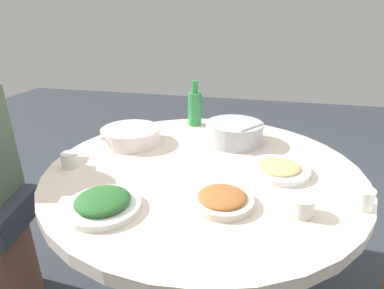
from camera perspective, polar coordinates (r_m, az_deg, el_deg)
round_dining_table at (r=1.28m, az=1.95°, el=-9.08°), size 1.20×1.20×0.72m
rice_bowl at (r=1.44m, az=7.77°, el=2.27°), size 0.26×0.26×0.10m
soup_bowl at (r=1.45m, az=-11.16°, el=1.52°), size 0.27×0.27×0.07m
dish_noodles at (r=1.20m, az=15.57°, el=-4.27°), size 0.23×0.23×0.04m
dish_greens at (r=0.99m, az=-16.03°, el=-10.31°), size 0.23×0.23×0.05m
dish_stirfry at (r=0.98m, az=5.56°, el=-9.93°), size 0.20×0.20×0.04m
green_bottle at (r=1.65m, az=0.51°, el=6.80°), size 0.07×0.07×0.24m
tea_cup_near at (r=1.29m, az=-21.52°, el=-2.66°), size 0.06×0.06×0.06m
tea_cup_far at (r=1.09m, az=28.80°, el=-8.63°), size 0.07×0.07×0.06m
tea_cup_side at (r=0.98m, az=19.43°, el=-10.59°), size 0.07×0.07×0.06m
stool_for_diner_right at (r=1.75m, az=-31.83°, el=-18.30°), size 0.31×0.31×0.43m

